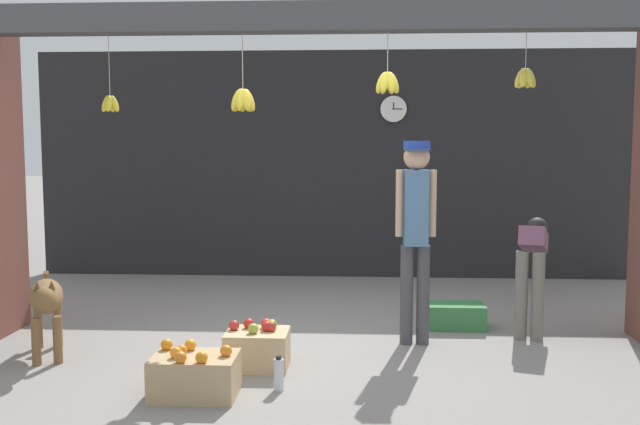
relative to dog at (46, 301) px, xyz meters
The scene contains 11 objects.
ground_plane 2.25m from the dog, 11.68° to the left, with size 60.00×60.00×0.00m, color gray.
shop_back_wall 4.35m from the dog, 59.48° to the left, with size 7.57×0.12×2.88m, color #232326.
storefront_awning 3.18m from the dog, 14.72° to the left, with size 5.67×0.28×0.91m.
dog is the anchor object (origin of this frame).
shopkeeper 3.09m from the dog, 10.33° to the left, with size 0.34×0.29×1.74m.
worker_stooping 4.18m from the dog, 12.89° to the left, with size 0.41×0.77×1.02m.
fruit_crate_oranges 1.64m from the dog, 30.30° to the right, with size 0.57×0.41×0.36m.
fruit_crate_apples 1.77m from the dog, ahead, with size 0.48×0.39×0.36m.
produce_box_green 3.61m from the dog, 17.92° to the left, with size 0.52×0.34×0.23m, color #387A42.
water_bottle 2.10m from the dog, 19.11° to the right, with size 0.07×0.07×0.25m.
wall_clock 4.92m from the dog, 50.70° to the left, with size 0.35×0.03×0.35m.
Camera 1 is at (0.36, -5.93, 1.73)m, focal length 40.00 mm.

